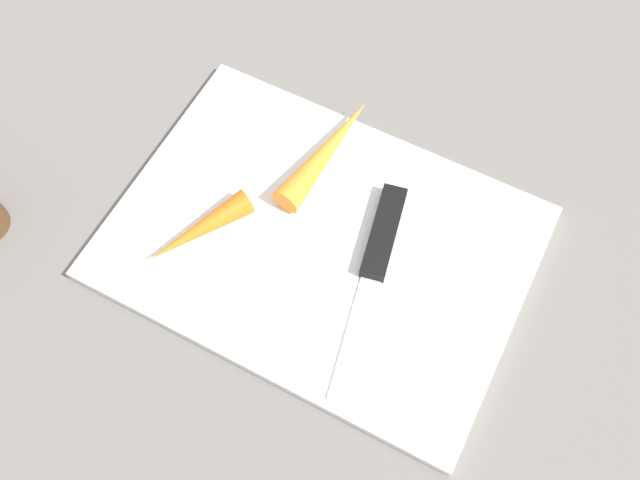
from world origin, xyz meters
TOP-DOWN VIEW (x-y plane):
  - ground_plane at (0.00, 0.00)m, footprint 1.40×1.40m
  - cutting_board at (0.00, 0.00)m, footprint 0.36×0.26m
  - knife at (-0.05, -0.02)m, footprint 0.06×0.20m
  - carrot_short at (0.10, 0.05)m, footprint 0.07×0.10m
  - carrot_long at (0.03, -0.08)m, footprint 0.04×0.14m

SIDE VIEW (x-z plane):
  - ground_plane at x=0.00m, z-range 0.00..0.00m
  - cutting_board at x=0.00m, z-range 0.00..0.01m
  - knife at x=-0.05m, z-range 0.01..0.02m
  - carrot_short at x=0.10m, z-range 0.01..0.04m
  - carrot_long at x=0.03m, z-range 0.01..0.04m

